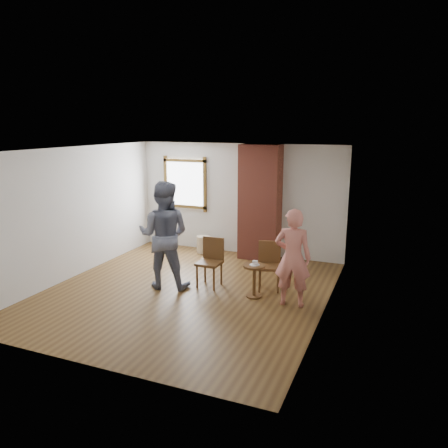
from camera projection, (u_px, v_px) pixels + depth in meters
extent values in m
plane|color=brown|center=(187.00, 291.00, 8.09)|extent=(5.50, 5.50, 0.00)
cube|color=silver|center=(239.00, 199.00, 10.28)|extent=(5.00, 0.04, 2.60)
cube|color=silver|center=(74.00, 213.00, 8.72)|extent=(0.04, 5.50, 2.60)
cube|color=silver|center=(327.00, 236.00, 6.87)|extent=(0.04, 5.50, 2.60)
cube|color=white|center=(184.00, 150.00, 7.51)|extent=(5.00, 5.50, 0.04)
cube|color=brown|center=(185.00, 184.00, 10.69)|extent=(1.14, 0.06, 1.34)
cube|color=white|center=(185.00, 184.00, 10.71)|extent=(1.00, 0.02, 1.20)
cube|color=#AA4E3C|center=(260.00, 203.00, 9.83)|extent=(0.90, 0.50, 2.60)
cylinder|color=#C9B791|center=(203.00, 244.00, 10.49)|extent=(0.42, 0.42, 0.41)
cylinder|color=black|center=(211.00, 251.00, 10.45)|extent=(0.17, 0.17, 0.14)
cube|color=brown|center=(209.00, 263.00, 8.25)|extent=(0.44, 0.44, 0.05)
cylinder|color=brown|center=(197.00, 276.00, 8.22)|extent=(0.04, 0.04, 0.46)
cylinder|color=brown|center=(214.00, 279.00, 8.08)|extent=(0.04, 0.04, 0.46)
cylinder|color=brown|center=(205.00, 271.00, 8.53)|extent=(0.04, 0.04, 0.46)
cylinder|color=brown|center=(221.00, 273.00, 8.39)|extent=(0.04, 0.04, 0.46)
cube|color=brown|center=(213.00, 249.00, 8.38)|extent=(0.43, 0.05, 0.46)
cube|color=brown|center=(269.00, 267.00, 8.09)|extent=(0.51, 0.51, 0.05)
cylinder|color=brown|center=(260.00, 281.00, 7.99)|extent=(0.04, 0.04, 0.45)
cylinder|color=brown|center=(278.00, 282.00, 7.96)|extent=(0.04, 0.04, 0.45)
cylinder|color=brown|center=(260.00, 275.00, 8.32)|extent=(0.04, 0.04, 0.45)
cylinder|color=brown|center=(278.00, 275.00, 8.28)|extent=(0.04, 0.04, 0.45)
cube|color=brown|center=(270.00, 252.00, 8.22)|extent=(0.41, 0.15, 0.45)
cylinder|color=brown|center=(254.00, 266.00, 7.71)|extent=(0.40, 0.40, 0.04)
cylinder|color=brown|center=(254.00, 282.00, 7.77)|extent=(0.06, 0.06, 0.54)
cylinder|color=brown|center=(254.00, 296.00, 7.83)|extent=(0.28, 0.28, 0.03)
cylinder|color=white|center=(254.00, 265.00, 7.70)|extent=(0.18, 0.18, 0.01)
cube|color=white|center=(255.00, 263.00, 7.69)|extent=(0.08, 0.07, 0.06)
imported|color=#141A37|center=(164.00, 235.00, 8.12)|extent=(1.13, 0.97, 2.02)
imported|color=#D17668|center=(293.00, 258.00, 7.31)|extent=(0.65, 0.47, 1.68)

